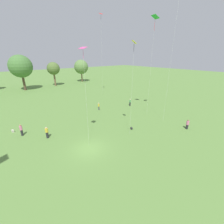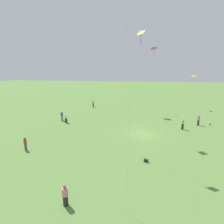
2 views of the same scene
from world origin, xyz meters
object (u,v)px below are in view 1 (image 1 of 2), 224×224
kite_0 (101,20)px  picnic_bag_1 (13,131)px  person_4 (47,133)px  picnic_bag_0 (131,128)px  person_8 (99,106)px  person_6 (130,102)px  person_5 (187,124)px  kite_7 (83,55)px  kite_3 (134,50)px  kite_1 (155,22)px  person_2 (21,130)px

kite_0 → picnic_bag_1: kite_0 is taller
person_4 → picnic_bag_0: person_4 is taller
person_8 → picnic_bag_0: person_8 is taller
person_4 → person_6: bearing=151.9°
person_8 → person_6: bearing=-152.9°
kite_0 → picnic_bag_1: (-23.91, -9.37, -19.12)m
person_5 → person_8: size_ratio=1.00×
person_5 → picnic_bag_1: person_5 is taller
person_8 → kite_7: 17.17m
person_4 → picnic_bag_1: person_4 is taller
kite_3 → picnic_bag_0: (1.41, 1.01, -11.66)m
person_6 → person_8: person_6 is taller
kite_1 → picnic_bag_0: size_ratio=36.79×
person_2 → kite_0: bearing=33.0°
person_2 → picnic_bag_0: 16.70m
kite_3 → person_8: bearing=69.4°
kite_0 → picnic_bag_1: size_ratio=46.78×
person_5 → person_8: (-6.04, 16.50, 0.03)m
picnic_bag_1 → kite_1: bearing=-19.8°
person_4 → kite_7: (3.78, -5.27, 10.46)m
person_4 → kite_0: 31.01m
kite_1 → kite_7: kite_1 is taller
person_2 → kite_1: bearing=-9.1°
kite_7 → person_8: bearing=160.9°
kite_1 → picnic_bag_1: (-22.47, 8.11, -16.25)m
person_8 → picnic_bag_1: size_ratio=3.59×
person_2 → person_8: person_2 is taller
kite_0 → kite_1: size_ratio=1.20×
person_2 → picnic_bag_1: (-0.95, 2.09, -0.71)m
person_8 → picnic_bag_1: (-16.16, -0.00, -0.62)m
kite_1 → kite_7: (-15.01, -2.33, -5.13)m
person_8 → person_5: bearing=154.7°
person_2 → person_8: size_ratio=1.12×
kite_3 → picnic_bag_0: 11.79m
person_6 → kite_1: bearing=-139.3°
person_6 → person_2: bearing=139.8°
person_8 → kite_3: size_ratio=0.12×
person_5 → kite_7: 19.10m
person_2 → kite_7: kite_7 is taller
person_5 → person_8: person_5 is taller
person_6 → person_8: size_ratio=1.05×
person_4 → kite_1: 24.59m
person_4 → person_5: person_4 is taller
person_4 → picnic_bag_1: bearing=-90.8°
person_4 → kite_3: (10.01, -6.77, 10.96)m
kite_3 → picnic_bag_1: 21.57m
person_5 → picnic_bag_0: (-7.09, 5.57, -0.63)m
person_2 → kite_0: kite_0 is taller
person_4 → person_8: person_4 is taller
person_6 → kite_3: kite_3 is taller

